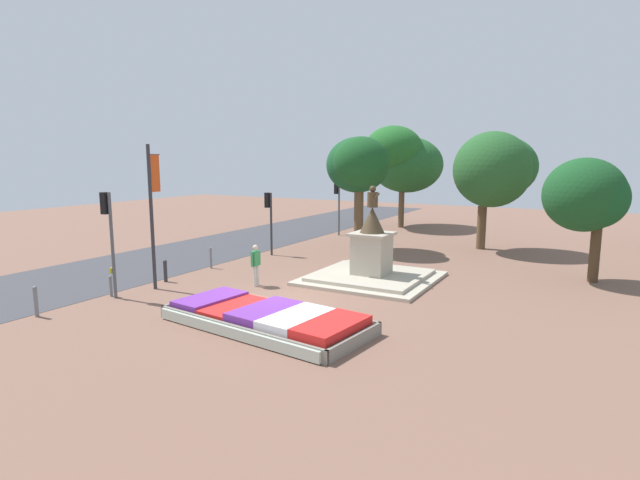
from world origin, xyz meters
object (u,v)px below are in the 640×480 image
Objects in this scene: banner_pole at (152,212)px; kerb_bollard_mid_a at (111,285)px; traffic_light_mid_block at (269,211)px; flower_planter at (267,319)px; statue_monument at (372,263)px; kerb_bollard_south at (36,301)px; kerb_bollard_north at (211,257)px; traffic_light_far_corner at (338,198)px; kerb_bollard_mid_b at (165,270)px; traffic_light_near_crossing at (109,226)px; pedestrian_with_handbag at (256,262)px.

kerb_bollard_mid_a is (-0.60, -1.65, -2.66)m from banner_pole.
banner_pole is at bearing 70.07° from kerb_bollard_mid_a.
flower_planter is at bearing -55.58° from traffic_light_mid_block.
statue_monument is 12.65m from kerb_bollard_south.
kerb_bollard_north is at bearing 89.96° from kerb_bollard_south.
traffic_light_far_corner is (-0.08, 8.22, 0.16)m from traffic_light_mid_block.
traffic_light_far_corner is (-6.80, 18.03, 2.27)m from flower_planter.
kerb_bollard_north reaches higher than kerb_bollard_mid_b.
traffic_light_near_crossing reaches higher than kerb_bollard_north.
flower_planter is 2.06× the size of traffic_light_mid_block.
traffic_light_near_crossing is at bearing -131.72° from pedestrian_with_handbag.
flower_planter is at bearing 0.75° from traffic_light_near_crossing.
banner_pole is at bearing -89.15° from traffic_light_mid_block.
statue_monument is 3.06× the size of pedestrian_with_handbag.
flower_planter is 12.07m from traffic_light_mid_block.
kerb_bollard_south is 8.52m from kerb_bollard_north.
traffic_light_near_crossing is 1.09× the size of traffic_light_far_corner.
traffic_light_near_crossing reaches higher than traffic_light_mid_block.
pedestrian_with_handbag is 1.65× the size of kerb_bollard_south.
pedestrian_with_handbag is 7.88m from kerb_bollard_south.
traffic_light_far_corner is at bearing 90.57° from traffic_light_mid_block.
pedestrian_with_handbag reaches higher than kerb_bollard_north.
traffic_light_near_crossing is 3.54m from kerb_bollard_mid_b.
traffic_light_mid_block reaches higher than kerb_bollard_mid_b.
banner_pole is (-6.99, -5.57, 2.32)m from statue_monument.
traffic_light_mid_block is at bearing 87.22° from kerb_bollard_mid_a.
flower_planter is 6.89× the size of kerb_bollard_north.
traffic_light_mid_block is 7.40m from kerb_bollard_mid_b.
banner_pole is 3.34× the size of pedestrian_with_handbag.
kerb_bollard_south is at bearing -91.21° from traffic_light_far_corner.
kerb_bollard_south is at bearing -119.72° from pedestrian_with_handbag.
banner_pole is 4.80m from kerb_bollard_north.
traffic_light_far_corner is at bearing 88.79° from kerb_bollard_south.
traffic_light_far_corner is 0.63× the size of banner_pole.
traffic_light_far_corner is 12.54m from kerb_bollard_north.
flower_planter is at bearing -49.91° from pedestrian_with_handbag.
pedestrian_with_handbag is (3.62, 4.06, -1.72)m from traffic_light_near_crossing.
kerb_bollard_north is at bearing -168.47° from statue_monument.
kerb_bollard_south reaches higher than kerb_bollard_mid_a.
kerb_bollard_south reaches higher than flower_planter.
traffic_light_far_corner is 16.39m from banner_pole.
traffic_light_mid_block is at bearing 159.94° from statue_monument.
kerb_bollard_mid_a is at bearing -91.25° from traffic_light_far_corner.
traffic_light_near_crossing is 2.30m from kerb_bollard_mid_a.
traffic_light_far_corner is 14.56m from pedestrian_with_handbag.
statue_monument is at bearing 38.53° from banner_pole.
flower_planter is 7.38m from traffic_light_near_crossing.
banner_pole is 3.19m from kerb_bollard_mid_a.
kerb_bollard_mid_b is (-0.16, 2.75, -2.21)m from traffic_light_near_crossing.
traffic_light_mid_block is at bearing 88.62° from traffic_light_near_crossing.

